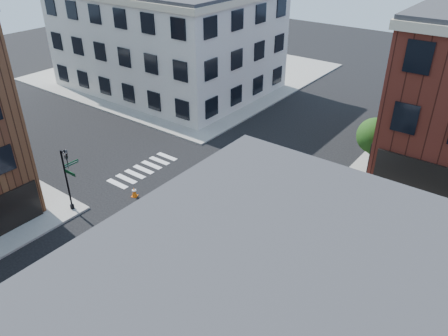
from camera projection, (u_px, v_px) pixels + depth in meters
ground at (213, 199)px, 30.94m from camera, size 120.00×120.00×0.00m
sidewalk_nw at (185, 72)px, 56.42m from camera, size 30.00×30.00×0.15m
building_nw at (167, 39)px, 49.22m from camera, size 22.00×16.00×11.00m
tree_near at (375, 138)px, 32.36m from camera, size 2.69×2.69×4.49m
tree_far at (400, 116)px, 36.67m from camera, size 2.43×2.43×4.07m
signal_pole at (68, 174)px, 28.39m from camera, size 1.29×1.24×4.60m
box_truck at (323, 288)px, 20.91m from camera, size 8.16×3.29×3.61m
traffic_cone at (134, 192)px, 31.08m from camera, size 0.54×0.54×0.75m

